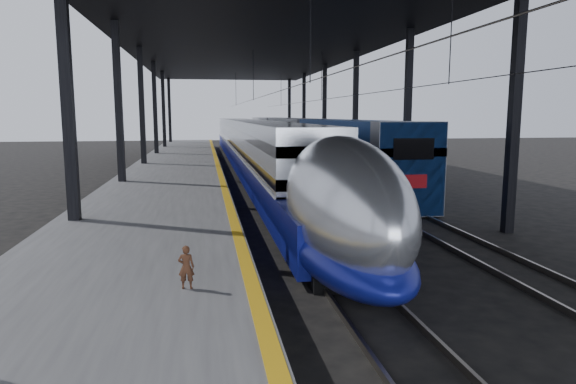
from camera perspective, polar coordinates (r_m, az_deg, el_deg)
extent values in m
plane|color=black|center=(13.14, -1.87, -10.87)|extent=(160.00, 160.00, 0.00)
cube|color=#4C4C4F|center=(32.58, -12.59, 1.51)|extent=(6.00, 80.00, 1.00)
cube|color=gold|center=(32.48, -7.68, 2.51)|extent=(0.30, 80.00, 0.01)
cube|color=slate|center=(32.71, -4.18, 0.97)|extent=(0.08, 80.00, 0.16)
cube|color=slate|center=(32.86, -1.68, 1.03)|extent=(0.08, 80.00, 0.16)
cube|color=slate|center=(33.52, 4.36, 1.15)|extent=(0.08, 80.00, 0.16)
cube|color=slate|center=(33.88, 6.73, 1.20)|extent=(0.08, 80.00, 0.16)
cube|color=black|center=(17.80, -23.24, 8.28)|extent=(0.35, 0.35, 9.00)
cube|color=black|center=(20.60, 23.86, 8.18)|extent=(0.35, 0.35, 9.00)
cube|color=black|center=(27.62, -18.27, 8.38)|extent=(0.35, 0.35, 9.00)
cube|color=black|center=(29.50, 13.14, 8.57)|extent=(0.35, 0.35, 9.00)
cube|color=black|center=(37.53, -15.91, 8.41)|extent=(0.35, 0.35, 9.00)
cube|color=black|center=(38.94, 7.49, 8.65)|extent=(0.35, 0.35, 9.00)
cube|color=black|center=(47.48, -14.54, 8.42)|extent=(0.35, 0.35, 9.00)
cube|color=black|center=(48.60, 4.06, 8.66)|extent=(0.35, 0.35, 9.00)
cube|color=black|center=(57.45, -13.64, 8.42)|extent=(0.35, 0.35, 9.00)
cube|color=black|center=(58.38, 1.78, 8.65)|extent=(0.35, 0.35, 9.00)
cube|color=black|center=(67.43, -13.01, 8.42)|extent=(0.35, 0.35, 9.00)
cube|color=black|center=(68.22, 0.15, 8.64)|extent=(0.35, 0.35, 9.00)
cube|color=black|center=(32.85, -3.24, 17.06)|extent=(18.00, 75.00, 0.45)
cylinder|color=slate|center=(32.51, -3.00, 10.51)|extent=(0.03, 74.00, 0.03)
cylinder|color=slate|center=(33.44, 5.69, 10.43)|extent=(0.03, 74.00, 0.03)
cube|color=silver|center=(44.77, -4.71, 5.63)|extent=(2.68, 57.00, 3.70)
cube|color=navy|center=(43.35, -4.53, 4.01)|extent=(2.75, 62.00, 1.43)
cube|color=silver|center=(44.79, -4.70, 5.10)|extent=(2.77, 57.00, 0.09)
cube|color=black|center=(44.73, -4.72, 6.99)|extent=(2.72, 57.00, 0.39)
cube|color=black|center=(44.77, -4.71, 5.63)|extent=(2.72, 57.00, 0.39)
ellipsoid|color=silver|center=(13.76, 5.96, -1.47)|extent=(2.68, 8.40, 3.70)
ellipsoid|color=navy|center=(13.98, 5.89, -5.76)|extent=(2.75, 8.40, 1.57)
ellipsoid|color=black|center=(11.19, 9.50, -0.01)|extent=(1.39, 2.20, 0.83)
cube|color=black|center=(14.18, 5.84, -8.60)|extent=(2.03, 2.60, 0.40)
cube|color=black|center=(35.50, -3.43, 1.77)|extent=(2.03, 2.60, 0.40)
cube|color=navy|center=(30.50, 7.10, 4.19)|extent=(2.93, 18.00, 3.98)
cube|color=#93959B|center=(22.60, 13.10, 2.53)|extent=(2.98, 1.20, 4.03)
cube|color=black|center=(21.96, 13.79, 4.67)|extent=(1.78, 0.06, 0.89)
cube|color=#B50D14|center=(22.09, 13.67, 1.15)|extent=(1.26, 0.06, 0.58)
cube|color=#93959B|center=(49.00, 0.82, 5.87)|extent=(2.93, 18.00, 3.98)
cube|color=#93959B|center=(67.77, -2.02, 6.60)|extent=(2.93, 18.00, 3.98)
cube|color=black|center=(25.07, 10.88, -1.24)|extent=(2.30, 2.40, 0.36)
cube|color=black|center=(46.18, 1.47, 3.32)|extent=(2.30, 2.40, 0.36)
imported|color=#452617|center=(10.29, -11.25, -8.18)|extent=(0.33, 0.23, 0.87)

